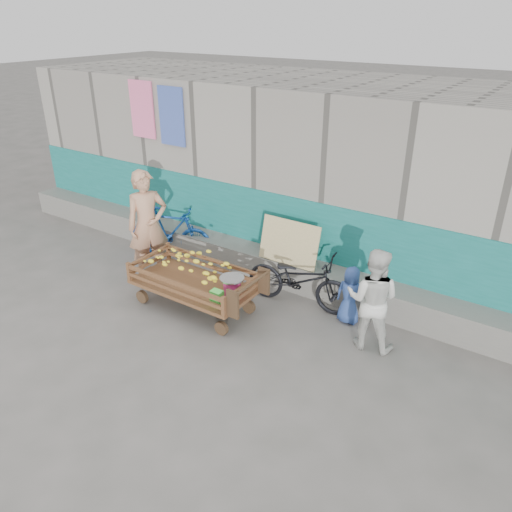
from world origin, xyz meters
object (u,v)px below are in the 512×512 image
Objects in this scene: banana_cart at (191,273)px; bicycle_blue at (170,232)px; bicycle_dark at (299,279)px; child at (350,295)px; bench at (165,279)px; vendor_man at (148,225)px; woman at (372,299)px.

bicycle_blue is at bearing 142.02° from banana_cart.
bicycle_blue reaches higher than banana_cart.
bicycle_dark is (1.30, 0.94, -0.14)m from banana_cart.
child is at bearing -96.70° from bicycle_dark.
banana_cart is 0.87m from bench.
bench is (-0.74, 0.19, -0.42)m from banana_cart.
banana_cart is at bearing -146.33° from bicycle_blue.
banana_cart is 1.34m from vendor_man.
child is 3.58m from bicycle_blue.
child reaches higher than bench.
bench is 0.62× the size of woman.
bench is 2.96m from child.
child reaches higher than banana_cart.
banana_cart is at bearing 3.24° from woman.
vendor_man reaches higher than woman.
bicycle_blue is (-0.23, 0.74, -0.45)m from vendor_man.
bench is at bearing 103.52° from bicycle_dark.
bicycle_blue reaches higher than child.
vendor_man is 3.42m from child.
bench is 0.53× the size of bicycle_dark.
bench is 0.93m from vendor_man.
bicycle_dark reaches higher than banana_cart.
banana_cart is at bearing -77.54° from vendor_man.
banana_cart is at bearing 24.06° from child.
banana_cart is 2.30× the size of child.
bench is at bearing -2.63° from woman.
banana_cart is at bearing 119.10° from bicycle_dark.
vendor_man is at bearing -6.68° from woman.
bicycle_blue reaches higher than bench.
woman is (3.80, 0.17, -0.21)m from vendor_man.
bench is 0.57× the size of bicycle_blue.
woman is 0.65m from child.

